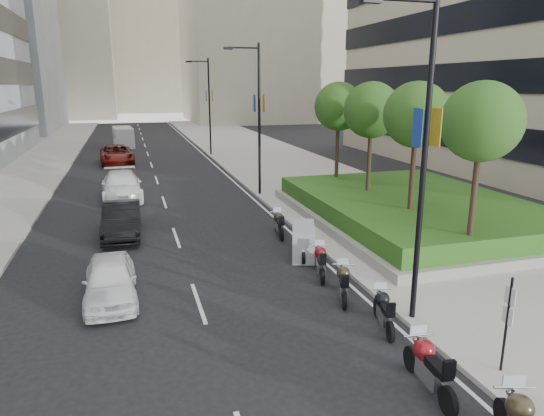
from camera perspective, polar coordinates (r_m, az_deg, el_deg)
name	(u,v)px	position (r m, az deg, el deg)	size (l,w,h in m)	color
ground	(282,363)	(12.64, 1.17, -17.73)	(160.00, 160.00, 0.00)	black
sidewalk_right	(276,162)	(42.54, 0.45, 5.44)	(10.00, 100.00, 0.15)	#9E9B93
sidewalk_left	(10,174)	(41.65, -28.44, 3.50)	(8.00, 100.00, 0.15)	#9E9B93
lane_edge	(216,166)	(41.33, -6.62, 4.98)	(0.12, 100.00, 0.01)	silver
lane_centre	(153,169)	(40.78, -13.85, 4.53)	(0.12, 100.00, 0.01)	silver
building_cream_right	(264,20)	(94.33, -0.94, 21.29)	(28.00, 24.00, 36.00)	#B7AD93
building_cream_left	(42,30)	(111.64, -25.42, 18.39)	(26.00, 24.00, 34.00)	#B7AD93
building_cream_centre	(142,32)	(130.87, -15.02, 19.35)	(30.00, 24.00, 38.00)	#B7AD93
planter	(413,216)	(24.99, 16.24, -0.94)	(10.00, 14.00, 0.40)	gray
hedge	(414,205)	(24.84, 16.33, 0.39)	(9.40, 13.40, 0.80)	#1E5217
tree_0	(482,122)	(18.48, 23.43, 9.23)	(2.80, 2.80, 6.30)	#332319
tree_1	(417,115)	(21.70, 16.65, 10.40)	(2.80, 2.80, 6.30)	#332319
tree_2	(372,110)	(25.15, 11.64, 11.18)	(2.80, 2.80, 6.30)	#332319
tree_3	(339,107)	(28.74, 7.84, 11.71)	(2.80, 2.80, 6.30)	#332319
lamp_post_0	(420,148)	(13.52, 17.03, 6.75)	(2.34, 0.45, 9.00)	black
lamp_post_1	(257,113)	(29.19, -1.81, 11.16)	(2.34, 0.45, 9.00)	black
lamp_post_2	(208,102)	(46.80, -7.58, 12.28)	(2.34, 0.45, 9.00)	black
parking_sign	(507,320)	(12.65, 25.93, -11.75)	(0.06, 0.32, 2.50)	black
motorcycle_1	(428,366)	(11.90, 17.93, -17.31)	(0.75, 2.26, 1.12)	black
motorcycle_2	(384,310)	(14.29, 13.00, -11.64)	(0.75, 1.96, 0.99)	black
motorcycle_3	(343,283)	(15.85, 8.39, -8.70)	(0.92, 1.94, 1.01)	black
motorcycle_4	(321,261)	(17.56, 5.75, -6.27)	(0.83, 1.98, 1.01)	black
motorcycle_5	(303,241)	(19.35, 3.70, -3.93)	(1.51, 2.28, 1.29)	black
motorcycle_6	(279,224)	(22.00, 0.83, -1.89)	(0.68, 2.04, 1.02)	black
car_a	(110,280)	(16.37, -18.50, -8.04)	(1.60, 3.98, 1.35)	white
car_b	(122,220)	(22.96, -17.25, -1.31)	(1.60, 4.58, 1.51)	black
car_c	(122,186)	(30.35, -17.27, 2.52)	(2.25, 5.52, 1.60)	white
car_d	(117,155)	(43.98, -17.81, 6.00)	(2.66, 5.78, 1.61)	#5F120B
delivery_van	(123,138)	(55.77, -17.08, 7.89)	(2.30, 5.14, 2.10)	#B8B8BA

